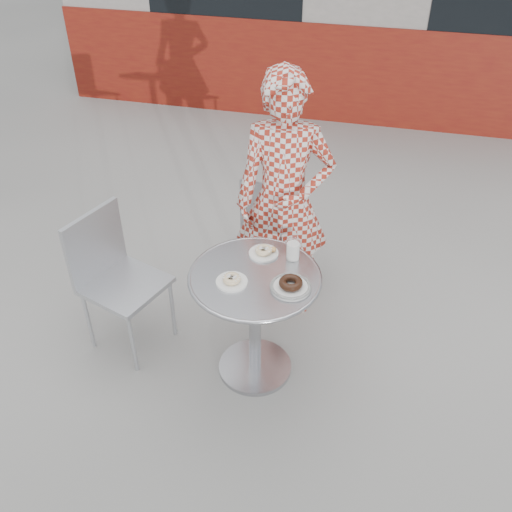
% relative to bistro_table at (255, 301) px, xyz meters
% --- Properties ---
extents(ground, '(60.00, 60.00, 0.00)m').
position_rel_bistro_table_xyz_m(ground, '(-0.01, 0.01, -0.53)').
color(ground, '#A8A5A0').
rests_on(ground, ground).
extents(bistro_table, '(0.70, 0.70, 0.71)m').
position_rel_bistro_table_xyz_m(bistro_table, '(0.00, 0.00, 0.00)').
color(bistro_table, silver).
rests_on(bistro_table, ground).
extents(chair_far, '(0.44, 0.45, 0.82)m').
position_rel_bistro_table_xyz_m(chair_far, '(-0.06, 0.89, -0.28)').
color(chair_far, '#B2B4BA').
rests_on(chair_far, ground).
extents(chair_left, '(0.53, 0.52, 0.86)m').
position_rel_bistro_table_xyz_m(chair_left, '(-0.79, 0.06, -0.27)').
color(chair_left, '#B2B4BA').
rests_on(chair_left, ground).
extents(seated_person, '(0.62, 0.46, 1.57)m').
position_rel_bistro_table_xyz_m(seated_person, '(0.03, 0.61, 0.25)').
color(seated_person, maroon).
rests_on(seated_person, ground).
extents(plate_far, '(0.16, 0.16, 0.04)m').
position_rel_bistro_table_xyz_m(plate_far, '(0.00, 0.19, 0.19)').
color(plate_far, white).
rests_on(plate_far, bistro_table).
extents(plate_near, '(0.16, 0.16, 0.04)m').
position_rel_bistro_table_xyz_m(plate_near, '(-0.10, -0.08, 0.19)').
color(plate_near, white).
rests_on(plate_near, bistro_table).
extents(plate_checker, '(0.21, 0.21, 0.05)m').
position_rel_bistro_table_xyz_m(plate_checker, '(0.20, -0.05, 0.19)').
color(plate_checker, white).
rests_on(plate_checker, bistro_table).
extents(milk_cup, '(0.07, 0.07, 0.12)m').
position_rel_bistro_table_xyz_m(milk_cup, '(0.16, 0.19, 0.23)').
color(milk_cup, white).
rests_on(milk_cup, bistro_table).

